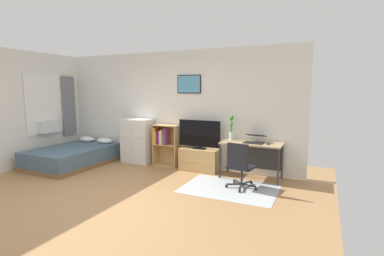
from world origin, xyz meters
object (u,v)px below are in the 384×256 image
(office_chair, at_px, (240,165))
(dresser, at_px, (137,141))
(bookshelf, at_px, (164,142))
(desk, at_px, (252,149))
(bed, at_px, (74,156))
(computer_mouse, at_px, (268,144))
(bamboo_vase, at_px, (231,128))
(tv_stand, at_px, (200,159))
(laptop, at_px, (255,139))
(television, at_px, (199,134))

(office_chair, bearing_deg, dresser, 173.22)
(office_chair, bearing_deg, bookshelf, 166.47)
(dresser, height_order, desk, dresser)
(bed, height_order, office_chair, office_chair)
(computer_mouse, bearing_deg, office_chair, -118.63)
(office_chair, distance_m, computer_mouse, 0.83)
(bookshelf, bearing_deg, bamboo_vase, 1.04)
(bed, height_order, tv_stand, bed)
(bed, bearing_deg, office_chair, -0.58)
(tv_stand, bearing_deg, bed, -164.65)
(office_chair, height_order, laptop, laptop)
(laptop, distance_m, computer_mouse, 0.31)
(laptop, bearing_deg, bookshelf, -179.18)
(tv_stand, height_order, television, television)
(dresser, height_order, bookshelf, dresser)
(bookshelf, distance_m, desk, 2.12)
(dresser, bearing_deg, office_chair, -16.00)
(dresser, height_order, tv_stand, dresser)
(dresser, xyz_separation_m, office_chair, (2.83, -0.81, -0.09))
(bed, xyz_separation_m, bookshelf, (2.03, 0.86, 0.35))
(computer_mouse, xyz_separation_m, bamboo_vase, (-0.82, 0.23, 0.24))
(tv_stand, distance_m, bamboo_vase, 1.03)
(bed, distance_m, bookshelf, 2.23)
(bed, height_order, bookshelf, bookshelf)
(tv_stand, distance_m, computer_mouse, 1.61)
(laptop, xyz_separation_m, computer_mouse, (0.29, -0.11, -0.05))
(television, bearing_deg, tv_stand, 90.00)
(dresser, distance_m, laptop, 2.92)
(bamboo_vase, bearing_deg, tv_stand, -173.51)
(bed, height_order, laptop, laptop)
(bed, distance_m, dresser, 1.55)
(television, height_order, bamboo_vase, bamboo_vase)
(desk, bearing_deg, bookshelf, 178.17)
(television, distance_m, laptop, 1.23)
(bookshelf, distance_m, computer_mouse, 2.47)
(bed, height_order, bamboo_vase, bamboo_vase)
(dresser, bearing_deg, desk, -0.05)
(tv_stand, bearing_deg, laptop, -1.89)
(computer_mouse, bearing_deg, television, 175.27)
(office_chair, bearing_deg, television, 154.34)
(tv_stand, bearing_deg, office_chair, -35.63)
(tv_stand, height_order, desk, desk)
(television, bearing_deg, bamboo_vase, 8.28)
(computer_mouse, bearing_deg, laptop, 159.52)
(bookshelf, distance_m, tv_stand, 0.99)
(bookshelf, relative_size, office_chair, 1.14)
(dresser, relative_size, desk, 0.90)
(office_chair, relative_size, bamboo_vase, 1.65)
(bed, xyz_separation_m, tv_stand, (2.96, 0.81, 0.03))
(tv_stand, height_order, laptop, laptop)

